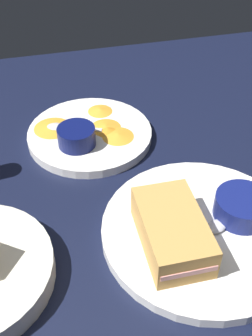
{
  "coord_description": "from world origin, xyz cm",
  "views": [
    {
      "loc": [
        -39.87,
        7.13,
        44.58
      ],
      "look_at": [
        6.51,
        -4.64,
        3.0
      ],
      "focal_mm": 44.35,
      "sensor_mm": 36.0,
      "label": 1
    }
  ],
  "objects_px": {
    "sandwich_half_near": "(172,231)",
    "spoon_by_gravy_ramekin": "(63,127)",
    "plate_sandwich_main": "(201,231)",
    "plate_chips_companion": "(90,134)",
    "spoon_by_dark_ramekin": "(209,231)",
    "ramekin_light_gravy": "(76,136)",
    "ramekin_dark_sauce": "(242,206)"
  },
  "relations": [
    {
      "from": "plate_chips_companion",
      "to": "ramekin_light_gravy",
      "type": "xyz_separation_m",
      "value": [
        -0.03,
        0.03,
        0.03
      ]
    },
    {
      "from": "spoon_by_dark_ramekin",
      "to": "plate_sandwich_main",
      "type": "bearing_deg",
      "value": 24.39
    },
    {
      "from": "spoon_by_dark_ramekin",
      "to": "plate_chips_companion",
      "type": "bearing_deg",
      "value": 22.69
    },
    {
      "from": "ramekin_dark_sauce",
      "to": "plate_chips_companion",
      "type": "bearing_deg",
      "value": 34.04
    },
    {
      "from": "plate_sandwich_main",
      "to": "spoon_by_dark_ramekin",
      "type": "height_order",
      "value": "spoon_by_dark_ramekin"
    },
    {
      "from": "spoon_by_dark_ramekin",
      "to": "sandwich_half_near",
      "type": "bearing_deg",
      "value": 94.11
    },
    {
      "from": "plate_sandwich_main",
      "to": "plate_chips_companion",
      "type": "distance_m",
      "value": 0.28
    },
    {
      "from": "plate_sandwich_main",
      "to": "ramekin_light_gravy",
      "type": "distance_m",
      "value": 0.26
    },
    {
      "from": "plate_chips_companion",
      "to": "ramekin_light_gravy",
      "type": "height_order",
      "value": "ramekin_light_gravy"
    },
    {
      "from": "sandwich_half_near",
      "to": "ramekin_dark_sauce",
      "type": "bearing_deg",
      "value": -77.99
    },
    {
      "from": "spoon_by_gravy_ramekin",
      "to": "sandwich_half_near",
      "type": "bearing_deg",
      "value": -160.62
    },
    {
      "from": "sandwich_half_near",
      "to": "plate_chips_companion",
      "type": "relative_size",
      "value": 0.61
    },
    {
      "from": "spoon_by_gravy_ramekin",
      "to": "ramekin_light_gravy",
      "type": "bearing_deg",
      "value": -161.25
    },
    {
      "from": "sandwich_half_near",
      "to": "ramekin_dark_sauce",
      "type": "relative_size",
      "value": 1.74
    },
    {
      "from": "spoon_by_dark_ramekin",
      "to": "ramekin_light_gravy",
      "type": "distance_m",
      "value": 0.27
    },
    {
      "from": "plate_sandwich_main",
      "to": "ramekin_light_gravy",
      "type": "bearing_deg",
      "value": 30.95
    },
    {
      "from": "spoon_by_gravy_ramekin",
      "to": "spoon_by_dark_ramekin",
      "type": "bearing_deg",
      "value": -151.25
    },
    {
      "from": "spoon_by_dark_ramekin",
      "to": "plate_chips_companion",
      "type": "distance_m",
      "value": 0.29
    },
    {
      "from": "ramekin_dark_sauce",
      "to": "plate_chips_companion",
      "type": "distance_m",
      "value": 0.3
    },
    {
      "from": "spoon_by_dark_ramekin",
      "to": "plate_chips_companion",
      "type": "xyz_separation_m",
      "value": [
        0.27,
        0.11,
        -0.01
      ]
    },
    {
      "from": "sandwich_half_near",
      "to": "spoon_by_gravy_ramekin",
      "type": "distance_m",
      "value": 0.31
    },
    {
      "from": "ramekin_dark_sauce",
      "to": "spoon_by_dark_ramekin",
      "type": "height_order",
      "value": "ramekin_dark_sauce"
    },
    {
      "from": "spoon_by_gravy_ramekin",
      "to": "plate_sandwich_main",
      "type": "bearing_deg",
      "value": -151.08
    },
    {
      "from": "plate_sandwich_main",
      "to": "spoon_by_dark_ramekin",
      "type": "xyz_separation_m",
      "value": [
        -0.01,
        -0.01,
        0.01
      ]
    },
    {
      "from": "sandwich_half_near",
      "to": "spoon_by_gravy_ramekin",
      "type": "relative_size",
      "value": 1.37
    },
    {
      "from": "spoon_by_dark_ramekin",
      "to": "spoon_by_gravy_ramekin",
      "type": "distance_m",
      "value": 0.33
    },
    {
      "from": "ramekin_dark_sauce",
      "to": "plate_sandwich_main",
      "type": "bearing_deg",
      "value": 97.89
    },
    {
      "from": "plate_chips_companion",
      "to": "spoon_by_dark_ramekin",
      "type": "bearing_deg",
      "value": -157.31
    },
    {
      "from": "spoon_by_dark_ramekin",
      "to": "spoon_by_gravy_ramekin",
      "type": "relative_size",
      "value": 1.0
    },
    {
      "from": "plate_sandwich_main",
      "to": "spoon_by_gravy_ramekin",
      "type": "relative_size",
      "value": 2.8
    },
    {
      "from": "plate_chips_companion",
      "to": "spoon_by_gravy_ramekin",
      "type": "height_order",
      "value": "spoon_by_gravy_ramekin"
    },
    {
      "from": "plate_chips_companion",
      "to": "spoon_by_gravy_ramekin",
      "type": "distance_m",
      "value": 0.05
    }
  ]
}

